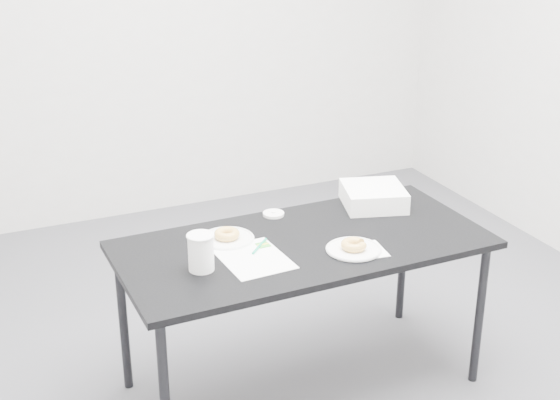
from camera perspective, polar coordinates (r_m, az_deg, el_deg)
name	(u,v)px	position (r m, az deg, el deg)	size (l,w,h in m)	color
floor	(278,365)	(3.61, -0.12, -12.00)	(4.00, 4.00, 0.00)	#49494D
wall_back	(145,3)	(4.93, -9.81, 13.98)	(4.00, 0.02, 2.70)	silver
table	(303,253)	(3.18, 1.72, -3.89)	(1.51, 0.73, 0.68)	black
scorecard	(254,258)	(3.02, -1.95, -4.29)	(0.24, 0.31, 0.00)	white
logo_patch	(263,245)	(3.12, -1.25, -3.30)	(0.05, 0.05, 0.00)	green
pen	(259,246)	(3.10, -1.51, -3.38)	(0.01, 0.01, 0.14)	#0E9A6D
napkin	(365,250)	(3.10, 6.23, -3.69)	(0.15, 0.15, 0.00)	white
plate_near	(354,249)	(3.09, 5.41, -3.61)	(0.22, 0.22, 0.01)	white
donut_near	(354,245)	(3.08, 5.42, -3.27)	(0.10, 0.10, 0.03)	gold
plate_far	(227,239)	(3.18, -3.90, -2.83)	(0.22, 0.22, 0.01)	white
donut_far	(227,234)	(3.17, -3.91, -2.50)	(0.10, 0.10, 0.03)	gold
coffee_cup	(201,252)	(2.92, -5.80, -3.82)	(0.10, 0.10, 0.15)	white
cup_lid	(274,214)	(3.40, -0.48, -1.02)	(0.09, 0.09, 0.01)	white
bakery_box	(373,196)	(3.51, 6.85, 0.28)	(0.26, 0.26, 0.09)	white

